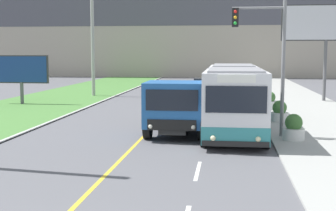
{
  "coord_description": "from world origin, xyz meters",
  "views": [
    {
      "loc": [
        3.62,
        -6.58,
        3.74
      ],
      "look_at": [
        1.1,
        13.38,
        1.4
      ],
      "focal_mm": 50.0,
      "sensor_mm": 36.0,
      "label": 1
    }
  ],
  "objects_px": {
    "planter_round_second": "(280,112)",
    "car_distant": "(204,87)",
    "traffic_light_mast": "(268,50)",
    "planter_round_near": "(294,128)",
    "utility_pole_far": "(92,32)",
    "planter_round_far": "(265,94)",
    "billboard_large": "(327,26)",
    "dump_truck": "(177,108)",
    "planter_round_third": "(270,101)",
    "city_bus": "(234,97)",
    "billboard_small": "(21,70)"
  },
  "relations": [
    {
      "from": "planter_round_second",
      "to": "car_distant",
      "type": "bearing_deg",
      "value": 107.24
    },
    {
      "from": "traffic_light_mast",
      "to": "planter_round_near",
      "type": "bearing_deg",
      "value": -38.06
    },
    {
      "from": "utility_pole_far",
      "to": "planter_round_far",
      "type": "relative_size",
      "value": 9.08
    },
    {
      "from": "utility_pole_far",
      "to": "billboard_large",
      "type": "bearing_deg",
      "value": -7.11
    },
    {
      "from": "utility_pole_far",
      "to": "dump_truck",
      "type": "bearing_deg",
      "value": -62.89
    },
    {
      "from": "utility_pole_far",
      "to": "planter_round_third",
      "type": "height_order",
      "value": "utility_pole_far"
    },
    {
      "from": "car_distant",
      "to": "billboard_large",
      "type": "height_order",
      "value": "billboard_large"
    },
    {
      "from": "utility_pole_far",
      "to": "billboard_large",
      "type": "distance_m",
      "value": 18.46
    },
    {
      "from": "planter_round_third",
      "to": "planter_round_near",
      "type": "bearing_deg",
      "value": -89.61
    },
    {
      "from": "city_bus",
      "to": "planter_round_near",
      "type": "relative_size",
      "value": 10.67
    },
    {
      "from": "city_bus",
      "to": "car_distant",
      "type": "bearing_deg",
      "value": 97.58
    },
    {
      "from": "car_distant",
      "to": "planter_round_second",
      "type": "height_order",
      "value": "car_distant"
    },
    {
      "from": "billboard_small",
      "to": "utility_pole_far",
      "type": "bearing_deg",
      "value": 62.94
    },
    {
      "from": "city_bus",
      "to": "utility_pole_far",
      "type": "relative_size",
      "value": 1.1
    },
    {
      "from": "city_bus",
      "to": "billboard_small",
      "type": "bearing_deg",
      "value": 149.04
    },
    {
      "from": "dump_truck",
      "to": "city_bus",
      "type": "bearing_deg",
      "value": 38.6
    },
    {
      "from": "car_distant",
      "to": "planter_round_near",
      "type": "distance_m",
      "value": 21.01
    },
    {
      "from": "city_bus",
      "to": "planter_round_far",
      "type": "xyz_separation_m",
      "value": [
        2.46,
        12.51,
        -0.94
      ]
    },
    {
      "from": "city_bus",
      "to": "planter_round_second",
      "type": "relative_size",
      "value": 10.54
    },
    {
      "from": "dump_truck",
      "to": "traffic_light_mast",
      "type": "height_order",
      "value": "traffic_light_mast"
    },
    {
      "from": "city_bus",
      "to": "dump_truck",
      "type": "xyz_separation_m",
      "value": [
        -2.53,
        -2.02,
        -0.3
      ]
    },
    {
      "from": "dump_truck",
      "to": "utility_pole_far",
      "type": "height_order",
      "value": "utility_pole_far"
    },
    {
      "from": "car_distant",
      "to": "billboard_small",
      "type": "relative_size",
      "value": 1.08
    },
    {
      "from": "city_bus",
      "to": "billboard_large",
      "type": "height_order",
      "value": "billboard_large"
    },
    {
      "from": "city_bus",
      "to": "utility_pole_far",
      "type": "height_order",
      "value": "utility_pole_far"
    },
    {
      "from": "traffic_light_mast",
      "to": "city_bus",
      "type": "bearing_deg",
      "value": 122.11
    },
    {
      "from": "planter_round_second",
      "to": "planter_round_far",
      "type": "height_order",
      "value": "planter_round_far"
    },
    {
      "from": "billboard_small",
      "to": "planter_round_near",
      "type": "bearing_deg",
      "value": -34.66
    },
    {
      "from": "traffic_light_mast",
      "to": "planter_round_far",
      "type": "distance_m",
      "value": 15.12
    },
    {
      "from": "planter_round_near",
      "to": "planter_round_second",
      "type": "height_order",
      "value": "planter_round_second"
    },
    {
      "from": "planter_round_third",
      "to": "car_distant",
      "type": "bearing_deg",
      "value": 114.9
    },
    {
      "from": "car_distant",
      "to": "billboard_large",
      "type": "relative_size",
      "value": 0.6
    },
    {
      "from": "planter_round_third",
      "to": "planter_round_far",
      "type": "xyz_separation_m",
      "value": [
        0.09,
        5.18,
        0.01
      ]
    },
    {
      "from": "car_distant",
      "to": "city_bus",
      "type": "bearing_deg",
      "value": -82.42
    },
    {
      "from": "city_bus",
      "to": "car_distant",
      "type": "xyz_separation_m",
      "value": [
        -2.32,
        17.42,
        -0.84
      ]
    },
    {
      "from": "traffic_light_mast",
      "to": "billboard_large",
      "type": "height_order",
      "value": "billboard_large"
    },
    {
      "from": "planter_round_near",
      "to": "planter_round_third",
      "type": "bearing_deg",
      "value": 90.39
    },
    {
      "from": "traffic_light_mast",
      "to": "planter_round_far",
      "type": "relative_size",
      "value": 5.14
    },
    {
      "from": "dump_truck",
      "to": "utility_pole_far",
      "type": "xyz_separation_m",
      "value": [
        -8.94,
        17.45,
        4.1
      ]
    },
    {
      "from": "dump_truck",
      "to": "billboard_small",
      "type": "bearing_deg",
      "value": 138.39
    },
    {
      "from": "planter_round_second",
      "to": "planter_round_far",
      "type": "distance_m",
      "value": 10.37
    },
    {
      "from": "utility_pole_far",
      "to": "planter_round_near",
      "type": "distance_m",
      "value": 23.61
    },
    {
      "from": "dump_truck",
      "to": "planter_round_second",
      "type": "bearing_deg",
      "value": 40.05
    },
    {
      "from": "car_distant",
      "to": "planter_round_third",
      "type": "distance_m",
      "value": 11.12
    },
    {
      "from": "car_distant",
      "to": "planter_round_far",
      "type": "height_order",
      "value": "car_distant"
    },
    {
      "from": "billboard_large",
      "to": "utility_pole_far",
      "type": "bearing_deg",
      "value": 172.89
    },
    {
      "from": "traffic_light_mast",
      "to": "planter_round_third",
      "type": "bearing_deg",
      "value": 84.19
    },
    {
      "from": "car_distant",
      "to": "planter_round_far",
      "type": "distance_m",
      "value": 6.85
    },
    {
      "from": "planter_round_near",
      "to": "planter_round_second",
      "type": "bearing_deg",
      "value": 90.15
    },
    {
      "from": "planter_round_third",
      "to": "planter_round_far",
      "type": "bearing_deg",
      "value": 88.98
    }
  ]
}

